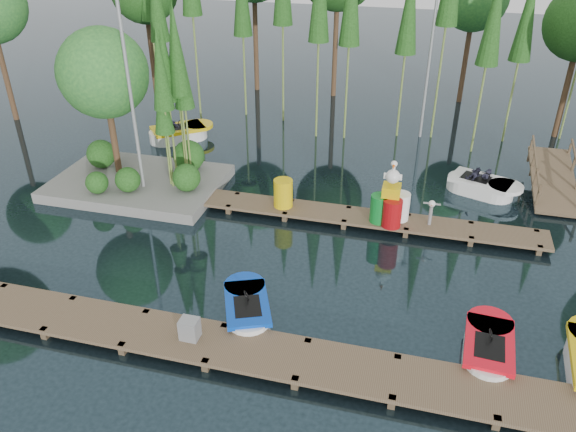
% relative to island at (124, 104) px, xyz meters
% --- Properties ---
extents(ground_plane, '(90.00, 90.00, 0.00)m').
position_rel_island_xyz_m(ground_plane, '(6.30, -3.29, -3.18)').
color(ground_plane, '#1C2C34').
extents(near_dock, '(18.00, 1.50, 0.50)m').
position_rel_island_xyz_m(near_dock, '(6.30, -7.79, -2.95)').
color(near_dock, brown).
rests_on(near_dock, ground).
extents(far_dock, '(15.00, 1.20, 0.50)m').
position_rel_island_xyz_m(far_dock, '(7.30, -0.79, -2.95)').
color(far_dock, brown).
rests_on(far_dock, ground).
extents(island, '(6.20, 4.20, 6.75)m').
position_rel_island_xyz_m(island, '(0.00, 0.00, 0.00)').
color(island, slate).
rests_on(island, ground).
extents(lamp_island, '(0.30, 0.30, 7.25)m').
position_rel_island_xyz_m(lamp_island, '(0.80, -0.79, 1.08)').
color(lamp_island, gray).
rests_on(lamp_island, ground).
extents(lamp_rear, '(0.30, 0.30, 7.25)m').
position_rel_island_xyz_m(lamp_rear, '(10.30, 7.71, 1.08)').
color(lamp_rear, gray).
rests_on(lamp_rear, ground).
extents(ramp, '(1.50, 3.94, 1.49)m').
position_rel_island_xyz_m(ramp, '(15.30, 3.21, -2.60)').
color(ramp, brown).
rests_on(ramp, ground).
extents(boat_blue, '(1.96, 2.68, 0.82)m').
position_rel_island_xyz_m(boat_blue, '(6.63, -6.34, -2.95)').
color(boat_blue, white).
rests_on(boat_blue, ground).
extents(boat_red, '(1.27, 2.54, 0.83)m').
position_rel_island_xyz_m(boat_red, '(12.66, -6.29, -2.94)').
color(boat_red, white).
rests_on(boat_red, ground).
extents(boat_yellow_far, '(3.08, 2.89, 1.46)m').
position_rel_island_xyz_m(boat_yellow_far, '(-0.21, 4.56, -2.87)').
color(boat_yellow_far, white).
rests_on(boat_yellow_far, ground).
extents(boat_white_far, '(3.00, 2.11, 1.30)m').
position_rel_island_xyz_m(boat_white_far, '(12.80, 2.56, -2.89)').
color(boat_white_far, white).
rests_on(boat_white_far, ground).
extents(utility_cabinet, '(0.45, 0.38, 0.55)m').
position_rel_island_xyz_m(utility_cabinet, '(5.67, -7.79, -2.61)').
color(utility_cabinet, gray).
rests_on(utility_cabinet, near_dock).
extents(yellow_barrel, '(0.66, 0.66, 0.98)m').
position_rel_island_xyz_m(yellow_barrel, '(6.10, -0.79, -2.39)').
color(yellow_barrel, '#E2BC0B').
rests_on(yellow_barrel, far_dock).
extents(drum_cluster, '(1.25, 1.15, 2.16)m').
position_rel_island_xyz_m(drum_cluster, '(9.76, -0.95, -2.25)').
color(drum_cluster, '#0D7826').
rests_on(drum_cluster, far_dock).
extents(seagull_post, '(0.55, 0.30, 0.88)m').
position_rel_island_xyz_m(seagull_post, '(11.04, -0.79, -2.29)').
color(seagull_post, gray).
rests_on(seagull_post, far_dock).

